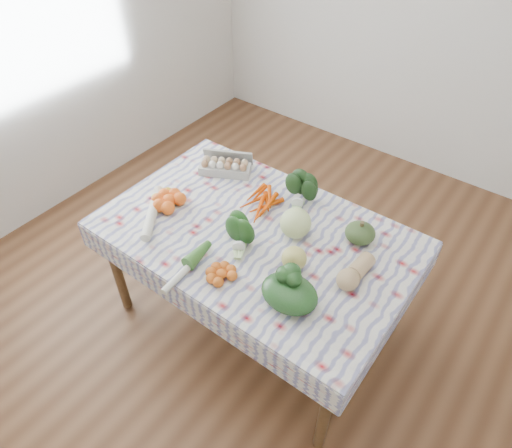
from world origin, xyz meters
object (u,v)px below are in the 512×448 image
object	(u,v)px
dining_table	(256,243)
egg_carton	(225,168)
kabocha_squash	(360,233)
grapefruit	(294,258)
butternut_squash	(355,271)
cabbage	(296,223)

from	to	relation	value
dining_table	egg_carton	distance (m)	0.58
kabocha_squash	grapefruit	xyz separation A→B (m)	(-0.17, -0.37, 0.01)
egg_carton	butternut_squash	xyz separation A→B (m)	(1.05, -0.28, 0.01)
dining_table	kabocha_squash	size ratio (longest dim) A/B	10.07
kabocha_squash	grapefruit	size ratio (longest dim) A/B	1.28
dining_table	butternut_squash	distance (m)	0.59
egg_carton	kabocha_squash	xyz separation A→B (m)	(0.94, -0.03, 0.01)
butternut_squash	grapefruit	size ratio (longest dim) A/B	1.92
egg_carton	cabbage	world-z (taller)	cabbage
kabocha_squash	cabbage	size ratio (longest dim) A/B	0.96
cabbage	kabocha_squash	bearing A→B (deg)	29.84
cabbage	grapefruit	world-z (taller)	cabbage
cabbage	grapefruit	bearing A→B (deg)	-58.06
butternut_squash	dining_table	bearing A→B (deg)	-173.63
kabocha_squash	grapefruit	distance (m)	0.40
cabbage	butternut_squash	bearing A→B (deg)	-11.83
cabbage	dining_table	bearing A→B (deg)	-148.25
kabocha_squash	egg_carton	bearing A→B (deg)	178.15
butternut_squash	grapefruit	bearing A→B (deg)	-153.50
egg_carton	kabocha_squash	distance (m)	0.94
cabbage	grapefruit	xyz separation A→B (m)	(0.12, -0.20, -0.02)
dining_table	cabbage	world-z (taller)	cabbage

